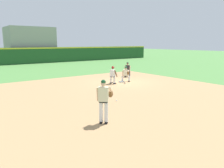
{
  "coord_description": "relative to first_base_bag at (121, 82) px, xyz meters",
  "views": [
    {
      "loc": [
        -11.58,
        -14.34,
        3.32
      ],
      "look_at": [
        -4.71,
        -5.01,
        1.13
      ],
      "focal_mm": 35.0,
      "sensor_mm": 36.0,
      "label": 1
    }
  ],
  "objects": [
    {
      "name": "first_baseman",
      "position": [
        0.42,
        -0.07,
        0.69
      ],
      "size": [
        0.73,
        1.08,
        1.34
      ],
      "color": "black",
      "rests_on": "ground"
    },
    {
      "name": "baserunner",
      "position": [
        -1.04,
        -0.14,
        0.75
      ],
      "size": [
        0.49,
        0.63,
        1.46
      ],
      "color": "black",
      "rests_on": "ground"
    },
    {
      "name": "stadium_seating_block",
      "position": [
        -0.0,
        25.75,
        2.98
      ],
      "size": [
        7.56,
        5.9,
        6.0
      ],
      "color": "gray",
      "rests_on": "ground"
    },
    {
      "name": "umpire",
      "position": [
        2.35,
        1.98,
        0.75
      ],
      "size": [
        0.67,
        0.67,
        1.46
      ],
      "color": "black",
      "rests_on": "ground"
    },
    {
      "name": "pitcher",
      "position": [
        -6.68,
        -7.14,
        1.01
      ],
      "size": [
        0.85,
        0.55,
        1.86
      ],
      "color": "black",
      "rests_on": "ground"
    },
    {
      "name": "outfield_wall",
      "position": [
        0.0,
        22.0,
        1.35
      ],
      "size": [
        48.0,
        0.54,
        2.6
      ],
      "color": "#1E4C23",
      "rests_on": "ground"
    },
    {
      "name": "ground_plane",
      "position": [
        0.0,
        0.0,
        -0.04
      ],
      "size": [
        160.0,
        160.0,
        0.0
      ],
      "primitive_type": "plane",
      "color": "#518942"
    },
    {
      "name": "baseball",
      "position": [
        -4.13,
        -4.67,
        -0.01
      ],
      "size": [
        0.07,
        0.07,
        0.07
      ],
      "primitive_type": "sphere",
      "color": "white",
      "rests_on": "ground"
    },
    {
      "name": "first_base_bag",
      "position": [
        0.0,
        0.0,
        0.0
      ],
      "size": [
        0.38,
        0.38,
        0.09
      ],
      "primitive_type": "cube",
      "color": "white",
      "rests_on": "ground"
    },
    {
      "name": "infield_dirt_patch",
      "position": [
        -3.36,
        -3.58,
        -0.04
      ],
      "size": [
        18.0,
        18.0,
        0.01
      ],
      "primitive_type": "cube",
      "color": "tan",
      "rests_on": "ground"
    }
  ]
}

